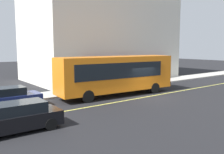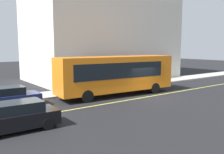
% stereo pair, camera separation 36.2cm
% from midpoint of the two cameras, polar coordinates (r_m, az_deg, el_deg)
% --- Properties ---
extents(ground, '(120.00, 120.00, 0.00)m').
position_cam_midpoint_polar(ground, '(21.74, 8.96, -4.55)').
color(ground, black).
extents(sidewalk, '(80.00, 2.79, 0.15)m').
position_cam_midpoint_polar(sidewalk, '(25.91, 0.04, -2.42)').
color(sidewalk, '#B2ADA3').
rests_on(sidewalk, ground).
extents(lane_centre_stripe, '(36.00, 0.16, 0.01)m').
position_cam_midpoint_polar(lane_centre_stripe, '(21.74, 8.96, -4.54)').
color(lane_centre_stripe, '#D8D14C').
rests_on(lane_centre_stripe, ground).
extents(storefront_building, '(18.99, 12.10, 14.23)m').
position_cam_midpoint_polar(storefront_building, '(33.72, -1.97, 11.77)').
color(storefront_building, silver).
rests_on(storefront_building, ground).
extents(bus, '(11.28, 3.28, 3.50)m').
position_cam_midpoint_polar(bus, '(21.74, 1.67, 0.83)').
color(bus, orange).
rests_on(bus, ground).
extents(traffic_light, '(0.30, 0.52, 3.20)m').
position_cam_midpoint_polar(traffic_light, '(27.71, 8.03, 3.25)').
color(traffic_light, '#2D2D33').
rests_on(traffic_light, sidewalk).
extents(car_black, '(4.33, 1.92, 1.52)m').
position_cam_midpoint_polar(car_black, '(13.69, -20.73, -8.67)').
color(car_black, black).
rests_on(car_black, ground).
extents(car_navy, '(4.35, 1.95, 1.52)m').
position_cam_midpoint_polar(car_navy, '(18.83, -22.60, -4.52)').
color(car_navy, navy).
rests_on(car_navy, ground).
extents(pedestrian_at_corner, '(0.34, 0.34, 1.83)m').
position_cam_midpoint_polar(pedestrian_at_corner, '(28.36, 9.51, 0.72)').
color(pedestrian_at_corner, black).
rests_on(pedestrian_at_corner, sidewalk).
extents(pedestrian_mid_block, '(0.34, 0.34, 1.81)m').
position_cam_midpoint_polar(pedestrian_mid_block, '(27.42, 5.11, 0.55)').
color(pedestrian_mid_block, black).
rests_on(pedestrian_mid_block, sidewalk).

